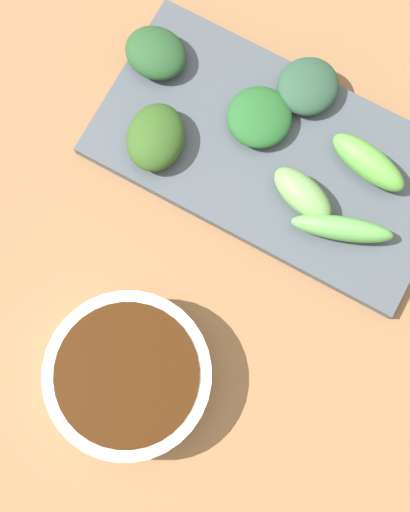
{
  "coord_description": "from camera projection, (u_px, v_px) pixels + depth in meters",
  "views": [
    {
      "loc": [
        -0.13,
        -0.05,
        0.64
      ],
      "look_at": [
        -0.02,
        0.01,
        0.05
      ],
      "focal_mm": 50.59,
      "sensor_mm": 36.0,
      "label": 1
    }
  ],
  "objects": [
    {
      "name": "broccoli_stalk_3",
      "position": [
        368.0,
        162.0,
        0.62
      ],
      "size": [
        0.04,
        0.08,
        0.03
      ],
      "primitive_type": "ellipsoid",
      "rotation": [
        0.0,
        0.0,
        -0.2
      ],
      "color": "#5DA741",
      "rests_on": "serving_plate"
    },
    {
      "name": "broccoli_leafy_5",
      "position": [
        156.0,
        137.0,
        0.63
      ],
      "size": [
        0.07,
        0.07,
        0.03
      ],
      "primitive_type": "ellipsoid",
      "rotation": [
        0.0,
        0.0,
        0.27
      ],
      "color": "#2F511D",
      "rests_on": "serving_plate"
    },
    {
      "name": "broccoli_stalk_2",
      "position": [
        302.0,
        194.0,
        0.62
      ],
      "size": [
        0.05,
        0.07,
        0.03
      ],
      "primitive_type": "ellipsoid",
      "rotation": [
        0.0,
        0.0,
        -0.27
      ],
      "color": "#6D9F55",
      "rests_on": "serving_plate"
    },
    {
      "name": "sauce_bowl",
      "position": [
        129.0,
        375.0,
        0.59
      ],
      "size": [
        0.14,
        0.14,
        0.04
      ],
      "color": "white",
      "rests_on": "tabletop"
    },
    {
      "name": "broccoli_leafy_6",
      "position": [
        260.0,
        117.0,
        0.63
      ],
      "size": [
        0.07,
        0.07,
        0.02
      ],
      "primitive_type": "ellipsoid",
      "rotation": [
        0.0,
        0.0,
        -0.3
      ],
      "color": "#225926",
      "rests_on": "serving_plate"
    },
    {
      "name": "tabletop",
      "position": [
        224.0,
        244.0,
        0.65
      ],
      "size": [
        2.1,
        2.1,
        0.02
      ],
      "primitive_type": "cube",
      "color": "#8A603E",
      "rests_on": "ground"
    },
    {
      "name": "broccoli_leafy_4",
      "position": [
        156.0,
        53.0,
        0.64
      ],
      "size": [
        0.05,
        0.06,
        0.02
      ],
      "primitive_type": "ellipsoid",
      "rotation": [
        0.0,
        0.0,
        -0.1
      ],
      "color": "#234925",
      "rests_on": "serving_plate"
    },
    {
      "name": "serving_plate",
      "position": [
        274.0,
        154.0,
        0.65
      ],
      "size": [
        0.17,
        0.31,
        0.01
      ],
      "primitive_type": "cube",
      "color": "#444C54",
      "rests_on": "tabletop"
    },
    {
      "name": "broccoli_stalk_1",
      "position": [
        342.0,
        229.0,
        0.61
      ],
      "size": [
        0.05,
        0.09,
        0.03
      ],
      "primitive_type": "ellipsoid",
      "rotation": [
        0.0,
        0.0,
        0.34
      ],
      "color": "#5EAC50",
      "rests_on": "serving_plate"
    },
    {
      "name": "broccoli_leafy_0",
      "position": [
        304.0,
        84.0,
        0.64
      ],
      "size": [
        0.07,
        0.07,
        0.02
      ],
      "primitive_type": "ellipsoid",
      "rotation": [
        0.0,
        0.0,
        -0.27
      ],
      "color": "#284934",
      "rests_on": "serving_plate"
    }
  ]
}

